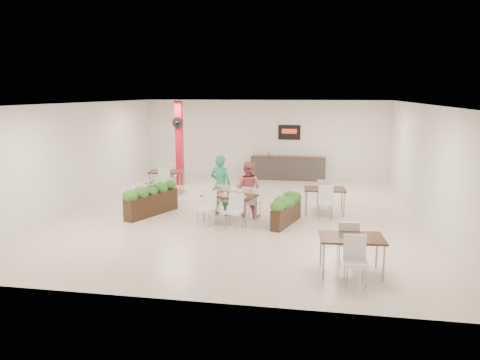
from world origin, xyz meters
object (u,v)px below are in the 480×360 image
object	(u,v)px
diner_man	(221,185)
diner_woman	(248,189)
red_column	(179,142)
side_table_c	(352,243)
main_table	(229,199)
side_table_a	(166,174)
side_table_b	(325,192)
planter_right	(286,207)
service_counter	(288,168)
planter_left	(152,197)

from	to	relation	value
diner_man	diner_woman	xyz separation A→B (m)	(0.80, 0.00, -0.08)
red_column	side_table_c	world-z (taller)	red_column
main_table	side_table_a	distance (m)	4.57
main_table	side_table_a	bearing A→B (deg)	130.71
diner_woman	side_table_b	size ratio (longest dim) A/B	0.97
red_column	side_table_c	xyz separation A→B (m)	(5.96, -8.04, -1.01)
planter_right	red_column	bearing A→B (deg)	132.93
service_counter	side_table_b	bearing A→B (deg)	-74.54
diner_man	diner_woman	distance (m)	0.80
planter_left	side_table_b	bearing A→B (deg)	12.05
side_table_c	diner_man	bearing A→B (deg)	127.00
planter_right	side_table_b	bearing A→B (deg)	53.48
side_table_a	side_table_b	size ratio (longest dim) A/B	1.01
main_table	diner_woman	bearing A→B (deg)	57.80
red_column	planter_left	distance (m)	4.63
service_counter	diner_man	xyz separation A→B (m)	(-1.50, -5.97, 0.39)
red_column	service_counter	xyz separation A→B (m)	(4.00, 1.86, -1.15)
main_table	diner_man	xyz separation A→B (m)	(-0.39, 0.65, 0.24)
red_column	diner_man	xyz separation A→B (m)	(2.49, -4.11, -0.76)
red_column	service_counter	world-z (taller)	red_column
service_counter	side_table_a	bearing A→B (deg)	-142.36
red_column	side_table_b	bearing A→B (deg)	-32.00
red_column	side_table_c	distance (m)	10.06
side_table_b	side_table_a	bearing A→B (deg)	155.87
planter_left	diner_woman	bearing A→B (deg)	7.28
diner_woman	side_table_a	distance (m)	4.41
main_table	planter_right	distance (m)	1.57
main_table	side_table_c	bearing A→B (deg)	-46.84
side_table_b	planter_right	bearing A→B (deg)	-129.80
diner_man	side_table_a	world-z (taller)	diner_man
diner_man	planter_left	distance (m)	2.03
diner_man	side_table_b	size ratio (longest dim) A/B	1.07
main_table	planter_left	xyz separation A→B (m)	(-2.36, 0.30, -0.12)
main_table	red_column	bearing A→B (deg)	121.20
planter_right	side_table_a	distance (m)	5.73
diner_man	side_table_c	world-z (taller)	diner_man
red_column	planter_left	bearing A→B (deg)	-83.30
diner_man	planter_right	xyz separation A→B (m)	(1.95, -0.67, -0.40)
main_table	diner_woman	size ratio (longest dim) A/B	1.18
planter_right	side_table_c	size ratio (longest dim) A/B	1.01
diner_woman	planter_left	xyz separation A→B (m)	(-2.77, -0.35, -0.28)
red_column	diner_man	distance (m)	4.87
service_counter	side_table_b	distance (m)	5.47
side_table_a	red_column	bearing A→B (deg)	78.36
diner_woman	planter_right	distance (m)	1.37
main_table	service_counter	bearing A→B (deg)	80.45
planter_left	side_table_b	distance (m)	5.04
red_column	diner_woman	bearing A→B (deg)	-51.28
planter_left	side_table_c	xyz separation A→B (m)	(5.44, -3.58, 0.11)
diner_woman	side_table_b	world-z (taller)	diner_woman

